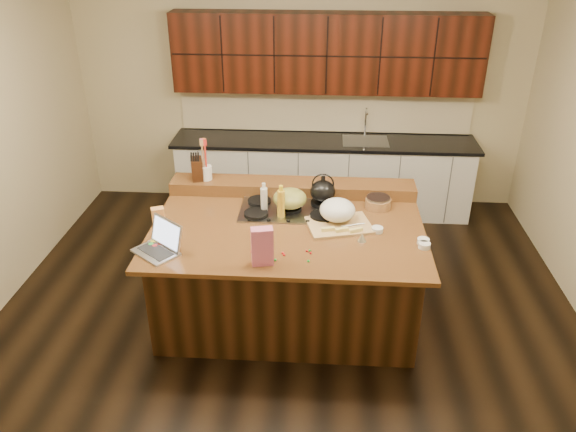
{
  "coord_description": "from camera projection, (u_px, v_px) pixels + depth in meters",
  "views": [
    {
      "loc": [
        0.29,
        -4.32,
        3.32
      ],
      "look_at": [
        0.0,
        0.05,
        1.0
      ],
      "focal_mm": 35.0,
      "sensor_mm": 36.0,
      "label": 1
    }
  ],
  "objects": [
    {
      "name": "gumdrop_12",
      "position": [
        284.0,
        255.0,
        4.51
      ],
      "size": [
        0.02,
        0.02,
        0.02
      ],
      "primitive_type": "ellipsoid",
      "color": "red",
      "rests_on": "island"
    },
    {
      "name": "ramekin_a",
      "position": [
        424.0,
        245.0,
        4.62
      ],
      "size": [
        0.13,
        0.13,
        0.04
      ],
      "primitive_type": "cylinder",
      "rotation": [
        0.0,
        0.0,
        0.42
      ],
      "color": "white",
      "rests_on": "island"
    },
    {
      "name": "cooktop",
      "position": [
        290.0,
        210.0,
        5.2
      ],
      "size": [
        0.92,
        0.52,
        0.05
      ],
      "color": "gray",
      "rests_on": "island"
    },
    {
      "name": "gumdrop_4",
      "position": [
        283.0,
        253.0,
        4.54
      ],
      "size": [
        0.02,
        0.02,
        0.02
      ],
      "primitive_type": "ellipsoid",
      "color": "red",
      "rests_on": "island"
    },
    {
      "name": "oil_bottle",
      "position": [
        281.0,
        204.0,
        5.03
      ],
      "size": [
        0.09,
        0.09,
        0.27
      ],
      "primitive_type": "cylinder",
      "rotation": [
        0.0,
        0.0,
        0.35
      ],
      "color": "gold",
      "rests_on": "island"
    },
    {
      "name": "gumdrop_5",
      "position": [
        308.0,
        261.0,
        4.43
      ],
      "size": [
        0.02,
        0.02,
        0.02
      ],
      "primitive_type": "ellipsoid",
      "color": "#198C26",
      "rests_on": "island"
    },
    {
      "name": "package_box",
      "position": [
        158.0,
        216.0,
        4.97
      ],
      "size": [
        0.13,
        0.11,
        0.15
      ],
      "primitive_type": "cube",
      "rotation": [
        0.0,
        0.0,
        0.4
      ],
      "color": "#EA9D52",
      "rests_on": "island"
    },
    {
      "name": "wooden_tray",
      "position": [
        338.0,
        213.0,
        4.96
      ],
      "size": [
        0.63,
        0.52,
        0.22
      ],
      "rotation": [
        0.0,
        0.0,
        0.26
      ],
      "color": "tan",
      "rests_on": "island"
    },
    {
      "name": "gumdrop_6",
      "position": [
        307.0,
        251.0,
        4.57
      ],
      "size": [
        0.02,
        0.02,
        0.02
      ],
      "primitive_type": "ellipsoid",
      "color": "red",
      "rests_on": "island"
    },
    {
      "name": "ramekin_c",
      "position": [
        377.0,
        230.0,
        4.85
      ],
      "size": [
        0.13,
        0.13,
        0.04
      ],
      "primitive_type": "cylinder",
      "rotation": [
        0.0,
        0.0,
        0.39
      ],
      "color": "white",
      "rests_on": "island"
    },
    {
      "name": "back_counter",
      "position": [
        324.0,
        135.0,
        6.86
      ],
      "size": [
        3.7,
        0.66,
        2.4
      ],
      "color": "silver",
      "rests_on": "ground"
    },
    {
      "name": "back_ledge",
      "position": [
        292.0,
        187.0,
        5.54
      ],
      "size": [
        2.4,
        0.3,
        0.12
      ],
      "primitive_type": "cube",
      "color": "black",
      "rests_on": "island"
    },
    {
      "name": "laptop",
      "position": [
        161.0,
        243.0,
        4.56
      ],
      "size": [
        0.46,
        0.45,
        0.25
      ],
      "rotation": [
        0.0,
        0.0,
        -0.67
      ],
      "color": "#B7B7BC",
      "rests_on": "island"
    },
    {
      "name": "island",
      "position": [
        288.0,
        270.0,
        5.16
      ],
      "size": [
        2.4,
        1.6,
        0.92
      ],
      "color": "black",
      "rests_on": "ground"
    },
    {
      "name": "gumdrop_3",
      "position": [
        271.0,
        249.0,
        4.59
      ],
      "size": [
        0.02,
        0.02,
        0.02
      ],
      "primitive_type": "ellipsoid",
      "color": "#198C26",
      "rests_on": "island"
    },
    {
      "name": "room",
      "position": [
        288.0,
        182.0,
        4.75
      ],
      "size": [
        5.52,
        5.02,
        2.72
      ],
      "color": "black",
      "rests_on": "ground"
    },
    {
      "name": "candy_plate",
      "position": [
        156.0,
        244.0,
        4.67
      ],
      "size": [
        0.23,
        0.23,
        0.01
      ],
      "primitive_type": "cylinder",
      "rotation": [
        0.0,
        0.0,
        0.35
      ],
      "color": "white",
      "rests_on": "island"
    },
    {
      "name": "ramekin_b",
      "position": [
        423.0,
        241.0,
        4.68
      ],
      "size": [
        0.11,
        0.11,
        0.04
      ],
      "primitive_type": "cylinder",
      "rotation": [
        0.0,
        0.0,
        0.08
      ],
      "color": "white",
      "rests_on": "island"
    },
    {
      "name": "pink_bag",
      "position": [
        262.0,
        246.0,
        4.34
      ],
      "size": [
        0.18,
        0.12,
        0.31
      ],
      "primitive_type": "cube",
      "rotation": [
        0.0,
        0.0,
        0.2
      ],
      "color": "#D16287",
      "rests_on": "island"
    },
    {
      "name": "gumdrop_0",
      "position": [
        254.0,
        247.0,
        4.62
      ],
      "size": [
        0.02,
        0.02,
        0.02
      ],
      "primitive_type": "ellipsoid",
      "color": "red",
      "rests_on": "island"
    },
    {
      "name": "gumdrop_9",
      "position": [
        257.0,
        261.0,
        4.43
      ],
      "size": [
        0.02,
        0.02,
        0.02
      ],
      "primitive_type": "ellipsoid",
      "color": "#198C26",
      "rests_on": "island"
    },
    {
      "name": "knife_block",
      "position": [
        197.0,
        169.0,
        5.51
      ],
      "size": [
        0.15,
        0.2,
        0.21
      ],
      "primitive_type": "cube",
      "rotation": [
        0.0,
        0.0,
        0.27
      ],
      "color": "black",
      "rests_on": "back_ledge"
    },
    {
      "name": "kettle",
      "position": [
        323.0,
        191.0,
        5.24
      ],
      "size": [
        0.25,
        0.25,
        0.21
      ],
      "primitive_type": "ellipsoid",
      "rotation": [
        0.0,
        0.0,
        0.06
      ],
      "color": "black",
      "rests_on": "cooktop"
    },
    {
      "name": "gumdrop_2",
      "position": [
        311.0,
        253.0,
        4.54
      ],
      "size": [
        0.02,
        0.02,
        0.02
      ],
      "primitive_type": "ellipsoid",
      "color": "red",
      "rests_on": "island"
    },
    {
      "name": "gumdrop_7",
      "position": [
        275.0,
        260.0,
        4.45
      ],
      "size": [
        0.02,
        0.02,
        0.02
      ],
      "primitive_type": "ellipsoid",
      "color": "#198C26",
      "rests_on": "island"
    },
    {
      "name": "strainer_bowl",
      "position": [
        378.0,
        203.0,
        5.26
      ],
      "size": [
        0.25,
        0.25,
        0.09
      ],
      "primitive_type": "cylinder",
      "rotation": [
        0.0,
        0.0,
        -0.06
      ],
      "color": "#996B3F",
      "rests_on": "island"
    },
    {
      "name": "gumdrop_1",
      "position": [
        261.0,
        257.0,
        4.48
      ],
      "size": [
        0.02,
        0.02,
        0.02
      ],
      "primitive_type": "ellipsoid",
      "color": "#198C26",
      "rests_on": "island"
    },
    {
      "name": "gumdrop_11",
      "position": [
        310.0,
        251.0,
        4.57
      ],
      "size": [
        0.02,
        0.02,
        0.02
      ],
      "primitive_type": "ellipsoid",
      "color": "#198C26",
      "rests_on": "island"
    },
    {
      "name": "utensil_crock",
      "position": [
        206.0,
        173.0,
        5.53
      ],
      "size": [
        0.16,
        0.16,
        0.14
      ],
      "primitive_type": "cylinder",
      "rotation": [
        0.0,
        0.0,
        -0.43
      ],
      "color": "white",
      "rests_on": "back_ledge"
    },
    {
      "name": "green_bowl",
      "position": [
        290.0,
        198.0,
        5.15
      ],
      "size": [
        0.4,
        0.4,
        0.17
      ],
      "primitive_type": "ellipsoid",
      "rotation": [
        0.0,
        0.0,
        -0.32
      ],
      "color": "olive",
      "rests_on": "cooktop"
    },
    {
      "name": "kitchen_timer",
      "position": [
        362.0,
        237.0,
        4.71
      ],
      "size": [
        0.1,
        0.1,
        0.07
      ],
      "primitive_type": "cone",
      "rotation": [
        0.0,
        0.0,
        -0.27
      ],
      "color": "silver",
      "rests_on": "island"
    },
    {
      "name": "gumdrop_8",
      "position": [
        271.0,
        260.0,
        4.45
      ],
      "size": [
        0.02,
        0.02,
        0.02
      ],
      "primitive_type": "ellipsoid",
      "color": "red",
      "rests_on": "island"
    },
    {
      "name": "vinegar_bottle",
      "position": [
        264.0,
        201.0,
        5.12
      ],
      "size": [
        0.08,
        0.08,
        0.25
      ],
      "primitive_type": "cylinder",
      "rotation": [
        0.0,
        0.0,
        0.28
      ],
      "color": "silver",
      "rests_on": "island"
    },
    {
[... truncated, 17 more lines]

